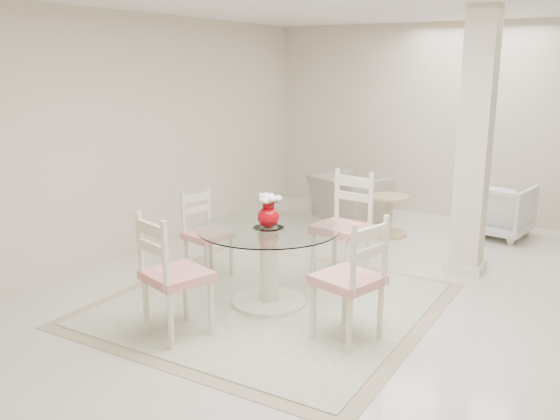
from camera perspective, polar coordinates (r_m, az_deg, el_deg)
The scene contains 13 objects.
ground at distance 5.62m, azimuth 9.16°, elevation -8.68°, with size 7.00×7.00×0.00m, color beige.
room_shell at distance 5.20m, azimuth 9.96°, elevation 10.55°, with size 6.02×7.02×2.71m.
column at distance 6.35m, azimuth 18.24°, elevation 6.05°, with size 0.30×0.30×2.70m, color beige.
area_rug at distance 5.48m, azimuth -1.08°, elevation -9.02°, with size 2.83×2.83×0.02m.
dining_table at distance 5.35m, azimuth -1.10°, elevation -5.39°, with size 1.28×1.28×0.74m.
red_vase at distance 5.19m, azimuth -1.10°, elevation -0.01°, with size 0.23×0.22×0.30m.
dining_chair_east at distance 4.58m, azimuth 7.26°, elevation -5.89°, with size 0.56×0.56×1.14m.
dining_chair_north at distance 5.97m, azimuth 6.34°, elevation -0.80°, with size 0.54×0.54×1.21m.
dining_chair_west at distance 6.07m, azimuth -7.35°, elevation -1.64°, with size 0.48×0.48×1.00m.
dining_chair_south at distance 4.71m, azimuth -10.69°, elevation -5.44°, with size 0.57×0.57×1.14m.
recliner_taupe at distance 8.37m, azimuth 6.66°, elevation 1.19°, with size 0.96×0.84×0.62m, color #9D9482.
armchair_white at distance 8.01m, azimuth 20.32°, elevation 0.02°, with size 0.73×0.75×0.68m, color silver.
side_table at distance 7.68m, azimuth 10.41°, elevation -0.67°, with size 0.50×0.50×0.52m.
Camera 1 is at (1.84, -4.86, 2.14)m, focal length 38.00 mm.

